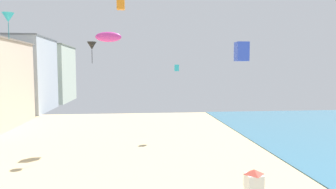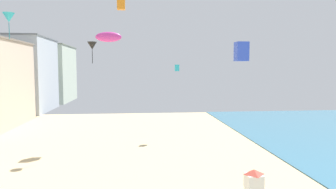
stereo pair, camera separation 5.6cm
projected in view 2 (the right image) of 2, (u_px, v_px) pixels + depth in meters
boardwalk_hotel_far at (9, 74)px, 69.13m from camera, size 17.54×16.32×16.52m
boardwalk_hotel_distant at (39, 74)px, 89.62m from camera, size 18.21×19.16×16.17m
lifeguard_stand at (254, 179)px, 21.59m from camera, size 1.10×1.10×2.55m
kite_black_delta_2 at (92, 46)px, 35.25m from camera, size 1.07×1.07×2.44m
kite_cyan_box at (177, 68)px, 43.06m from camera, size 0.58×0.58×0.91m
kite_cyan_delta at (9, 18)px, 43.12m from camera, size 1.61×1.61×3.65m
kite_blue_box_2 at (241, 52)px, 17.66m from camera, size 0.69×0.69×1.09m
kite_orange_box at (121, 3)px, 41.08m from camera, size 1.03×1.03×1.63m
kite_magenta_parafoil at (109, 37)px, 25.64m from camera, size 2.13×0.59×0.83m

